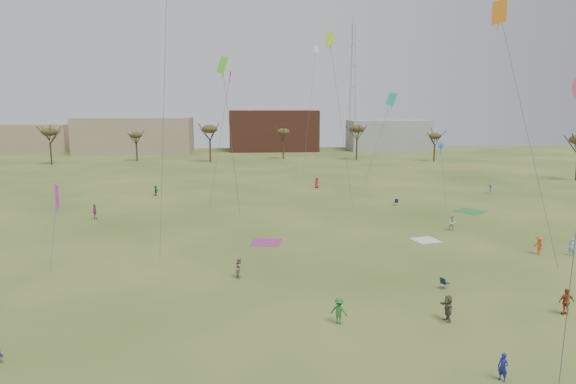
{
  "coord_description": "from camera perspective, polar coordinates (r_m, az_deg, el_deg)",
  "views": [
    {
      "loc": [
        -4.07,
        -34.39,
        13.45
      ],
      "look_at": [
        0.0,
        12.0,
        5.5
      ],
      "focal_mm": 31.73,
      "sensor_mm": 36.0,
      "label": 1
    }
  ],
  "objects": [
    {
      "name": "spectator_mid_e",
      "position": [
        58.11,
        17.93,
        -3.29
      ],
      "size": [
        1.03,
        0.91,
        1.76
      ],
      "primitive_type": "imported",
      "rotation": [
        0.0,
        0.0,
        5.94
      ],
      "color": "silver",
      "rests_on": "ground"
    },
    {
      "name": "spectator_mid_d",
      "position": [
        64.98,
        -20.83,
        -2.09
      ],
      "size": [
        0.72,
        1.13,
        1.8
      ],
      "primitive_type": "imported",
      "rotation": [
        0.0,
        0.0,
        1.86
      ],
      "color": "#9A407E",
      "rests_on": "ground"
    },
    {
      "name": "flyer_near_right",
      "position": [
        28.53,
        22.95,
        -17.62
      ],
      "size": [
        0.56,
        0.63,
        1.44
      ],
      "primitive_type": "imported",
      "rotation": [
        0.0,
        0.0,
        5.25
      ],
      "color": "navy",
      "rests_on": "ground"
    },
    {
      "name": "spectator_fore_b",
      "position": [
        40.75,
        -5.46,
        -8.46
      ],
      "size": [
        0.7,
        0.85,
        1.58
      ],
      "primitive_type": "imported",
      "rotation": [
        0.0,
        0.0,
        1.42
      ],
      "color": "#997861",
      "rests_on": "ground"
    },
    {
      "name": "building_grey",
      "position": [
        158.89,
        11.17,
        6.27
      ],
      "size": [
        24.0,
        12.0,
        9.0
      ],
      "primitive_type": "cube",
      "color": "gray",
      "rests_on": "ground"
    },
    {
      "name": "blanket_olive",
      "position": [
        69.37,
        19.68,
        -2.07
      ],
      "size": [
        4.76,
        4.76,
        0.03
      ],
      "primitive_type": "cube",
      "rotation": [
        0.0,
        0.0,
        2.28
      ],
      "color": "#2D7E38",
      "rests_on": "ground"
    },
    {
      "name": "blanket_plum",
      "position": [
        50.83,
        -2.47,
        -5.66
      ],
      "size": [
        3.36,
        3.36,
        0.03
      ],
      "primitive_type": "cube",
      "rotation": [
        0.0,
        0.0,
        2.97
      ],
      "color": "#9C3077",
      "rests_on": "ground"
    },
    {
      "name": "spectator_fore_a",
      "position": [
        38.26,
        28.72,
        -10.73
      ],
      "size": [
        1.04,
        0.45,
        1.76
      ],
      "primitive_type": "imported",
      "rotation": [
        0.0,
        0.0,
        3.17
      ],
      "color": "#983B1A",
      "rests_on": "ground"
    },
    {
      "name": "radio_tower",
      "position": [
        163.1,
        7.2,
        11.63
      ],
      "size": [
        1.51,
        1.72,
        41.0
      ],
      "color": "#9EA3A8",
      "rests_on": "ground"
    },
    {
      "name": "blanket_cream",
      "position": [
        53.43,
        15.18,
        -5.24
      ],
      "size": [
        2.89,
        2.89,
        0.03
      ],
      "primitive_type": "cube",
      "rotation": [
        0.0,
        0.0,
        1.81
      ],
      "color": "white",
      "rests_on": "ground"
    },
    {
      "name": "camp_chair_right",
      "position": [
        70.7,
        12.0,
        -1.28
      ],
      "size": [
        0.72,
        0.73,
        0.87
      ],
      "rotation": [
        0.0,
        0.0,
        5.67
      ],
      "color": "#131936",
      "rests_on": "ground"
    },
    {
      "name": "camp_chair_center",
      "position": [
        40.12,
        17.13,
        -9.95
      ],
      "size": [
        0.71,
        0.69,
        0.87
      ],
      "rotation": [
        0.0,
        0.0,
        2.03
      ],
      "color": "#142039",
      "rests_on": "ground"
    },
    {
      "name": "flyer_near_center",
      "position": [
        32.6,
        5.74,
        -13.11
      ],
      "size": [
        1.25,
        1.09,
        1.68
      ],
      "primitive_type": "imported",
      "rotation": [
        0.0,
        0.0,
        2.61
      ],
      "color": "#256F2D",
      "rests_on": "ground"
    },
    {
      "name": "tree_line",
      "position": [
        113.7,
        -4.42,
        6.45
      ],
      "size": [
        117.44,
        49.32,
        8.91
      ],
      "color": "#3A2B1E",
      "rests_on": "ground"
    },
    {
      "name": "building_brick",
      "position": [
        154.84,
        -1.66,
        6.92
      ],
      "size": [
        26.0,
        16.0,
        12.0
      ],
      "primitive_type": "cube",
      "color": "brown",
      "rests_on": "ground"
    },
    {
      "name": "kites_aloft",
      "position": [
        59.51,
        1.9,
        15.81
      ],
      "size": [
        56.4,
        77.38,
        27.75
      ],
      "color": "red",
      "rests_on": "ground"
    },
    {
      "name": "building_tan",
      "position": [
        152.8,
        -16.78,
        6.1
      ],
      "size": [
        32.0,
        14.0,
        10.0
      ],
      "primitive_type": "cube",
      "color": "#937F60",
      "rests_on": "ground"
    },
    {
      "name": "flyer_far_a",
      "position": [
        79.26,
        -14.59,
        0.17
      ],
      "size": [
        1.0,
        1.5,
        1.55
      ],
      "primitive_type": "imported",
      "rotation": [
        0.0,
        0.0,
        1.99
      ],
      "color": "#27764D",
      "rests_on": "ground"
    },
    {
      "name": "flyer_mid_b",
      "position": [
        51.93,
        26.29,
        -5.37
      ],
      "size": [
        0.82,
        1.21,
        1.73
      ],
      "primitive_type": "imported",
      "rotation": [
        0.0,
        0.0,
        4.88
      ],
      "color": "#D85F28",
      "rests_on": "ground"
    },
    {
      "name": "spectator_fore_c",
      "position": [
        34.31,
        17.47,
        -12.31
      ],
      "size": [
        0.52,
        1.6,
        1.72
      ],
      "primitive_type": "imported",
      "rotation": [
        0.0,
        0.0,
        4.7
      ],
      "color": "brown",
      "rests_on": "ground"
    },
    {
      "name": "flyer_mid_c",
      "position": [
        52.98,
        29.17,
        -5.38
      ],
      "size": [
        0.7,
        0.62,
        1.61
      ],
      "primitive_type": "imported",
      "rotation": [
        0.0,
        0.0,
        2.62
      ],
      "color": "#80A5D5",
      "rests_on": "ground"
    },
    {
      "name": "building_tan_west",
      "position": [
        168.11,
        -26.38,
        5.46
      ],
      "size": [
        20.0,
        12.0,
        8.0
      ],
      "primitive_type": "cube",
      "color": "#937F60",
      "rests_on": "ground"
    },
    {
      "name": "ground",
      "position": [
        37.15,
        1.65,
        -11.54
      ],
      "size": [
        260.0,
        260.0,
        0.0
      ],
      "primitive_type": "plane",
      "color": "#37541A",
      "rests_on": "ground"
    },
    {
      "name": "flyer_far_c",
      "position": [
        84.05,
        21.71,
        0.29
      ],
      "size": [
        0.89,
        1.09,
        1.47
      ],
      "primitive_type": "imported",
      "rotation": [
        0.0,
        0.0,
        4.28
      ],
      "color": "#1F5E91",
      "rests_on": "ground"
    },
    {
      "name": "flyer_far_b",
      "position": [
        83.74,
        3.24,
        1.04
      ],
      "size": [
        1.02,
        0.87,
        1.78
      ],
      "primitive_type": "imported",
      "rotation": [
        0.0,
        0.0,
        0.42
      ],
      "color": "red",
      "rests_on": "ground"
    }
  ]
}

